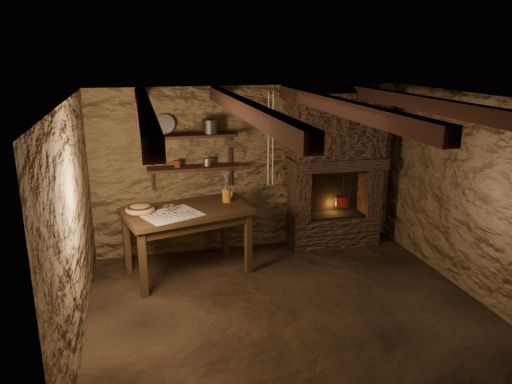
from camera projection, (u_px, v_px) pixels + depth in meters
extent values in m
plane|color=black|center=(289.00, 309.00, 5.76)|extent=(4.50, 4.50, 0.00)
cube|color=#4D3A24|center=(250.00, 169.00, 7.29)|extent=(4.50, 0.04, 2.40)
cube|color=#4D3A24|center=(376.00, 295.00, 3.56)|extent=(4.50, 0.04, 2.40)
cube|color=#4D3A24|center=(74.00, 227.00, 4.91)|extent=(0.04, 4.00, 2.40)
cube|color=#4D3A24|center=(471.00, 196.00, 5.94)|extent=(0.04, 4.00, 2.40)
cube|color=black|center=(294.00, 99.00, 5.09)|extent=(4.50, 4.00, 0.04)
cube|color=black|center=(144.00, 112.00, 4.78)|extent=(0.14, 3.95, 0.16)
cube|color=black|center=(246.00, 109.00, 5.00)|extent=(0.14, 3.95, 0.16)
cube|color=black|center=(339.00, 106.00, 5.23)|extent=(0.14, 3.95, 0.16)
cube|color=black|center=(424.00, 104.00, 5.46)|extent=(0.14, 3.95, 0.16)
cube|color=black|center=(193.00, 168.00, 6.92)|extent=(1.25, 0.30, 0.04)
cube|color=black|center=(192.00, 136.00, 6.80)|extent=(1.25, 0.30, 0.04)
cube|color=#3B291D|center=(333.00, 230.00, 7.63)|extent=(1.35, 0.45, 0.45)
cube|color=#3B291D|center=(299.00, 195.00, 7.33)|extent=(0.23, 0.45, 0.75)
cube|color=#3B291D|center=(369.00, 190.00, 7.59)|extent=(0.23, 0.45, 0.75)
cube|color=#3B291D|center=(337.00, 163.00, 7.31)|extent=(1.43, 0.51, 0.16)
cube|color=#3B291D|center=(338.00, 125.00, 7.18)|extent=(1.35, 0.45, 0.94)
cube|color=black|center=(330.00, 189.00, 7.64)|extent=(0.90, 0.06, 0.75)
cube|color=#312011|center=(186.00, 211.00, 6.44)|extent=(1.75, 1.27, 0.07)
cube|color=#312011|center=(187.00, 219.00, 6.47)|extent=(1.59, 1.11, 0.11)
cube|color=silver|center=(171.00, 215.00, 6.21)|extent=(0.85, 0.78, 0.01)
cylinder|color=#9B6F1E|center=(227.00, 195.00, 6.72)|extent=(0.14, 0.14, 0.18)
torus|color=#9B6F1E|center=(231.00, 194.00, 6.73)|extent=(0.02, 0.10, 0.10)
ellipsoid|color=#9B6D43|center=(140.00, 210.00, 6.27)|extent=(0.40, 0.40, 0.13)
cylinder|color=#2C2A27|center=(211.00, 127.00, 6.83)|extent=(0.25, 0.25, 0.17)
cylinder|color=#9F9F9A|center=(165.00, 124.00, 6.77)|extent=(0.29, 0.20, 0.27)
cylinder|color=#531C10|center=(178.00, 164.00, 6.86)|extent=(0.10, 0.10, 0.10)
cylinder|color=maroon|center=(342.00, 201.00, 7.48)|extent=(0.22, 0.22, 0.14)
torus|color=#2C2A27|center=(343.00, 195.00, 7.46)|extent=(0.23, 0.01, 0.23)
cylinder|color=#2C2A27|center=(343.00, 185.00, 7.41)|extent=(0.01, 0.01, 0.44)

